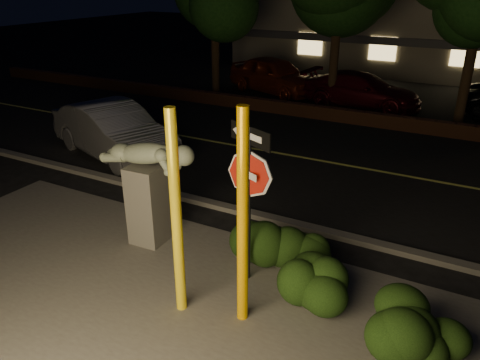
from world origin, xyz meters
The scene contains 18 objects.
ground centered at (0.00, 10.00, 0.00)m, with size 90.00×90.00×0.00m, color black.
patio centered at (0.00, -1.00, 0.01)m, with size 14.00×6.00×0.02m, color #4C4944.
road centered at (0.00, 7.00, 0.01)m, with size 80.00×8.00×0.01m, color black.
lane_marking centered at (0.00, 7.00, 0.02)m, with size 80.00×0.12×0.01m, color #C9C850.
curb centered at (0.00, 2.90, 0.06)m, with size 80.00×0.25×0.12m, color #4C4944.
brick_wall centered at (0.00, 11.30, 0.25)m, with size 40.00×0.35×0.50m, color #422315.
parking_lot centered at (0.00, 17.00, 0.01)m, with size 40.00×12.00×0.01m, color black.
building centered at (0.00, 24.99, 2.00)m, with size 22.00×10.20×4.00m.
yellow_pole_left centered at (-0.58, -0.56, 1.72)m, with size 0.17×0.17×3.45m, color yellow.
yellow_pole_right centered at (0.42, -0.29, 1.76)m, with size 0.18×0.18×3.53m, color #F6AC00.
signpost centered at (0.01, 0.72, 2.07)m, with size 0.91×0.43×2.91m.
sculpture centered at (-2.35, 0.94, 1.39)m, with size 2.11×0.69×2.26m.
hedge_center centered at (0.35, 1.46, 0.47)m, with size 1.81×0.85×0.94m, color black.
hedge_right centered at (1.08, 0.62, 0.48)m, with size 1.48×0.79×0.97m, color black.
hedge_far_right centered at (2.95, 0.23, 0.54)m, with size 1.55×0.97×1.08m, color black.
silver_sedan centered at (-6.49, 4.46, 0.80)m, with size 1.70×4.87×1.60m, color #AEAEB3.
parked_car_red centered at (-5.68, 14.48, 0.83)m, with size 1.96×4.87×1.66m, color maroon.
parked_car_darkred centered at (-1.42, 13.80, 0.71)m, with size 2.00×4.91×1.42m, color #3A070E.
Camera 1 is at (3.25, -5.66, 5.11)m, focal length 35.00 mm.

